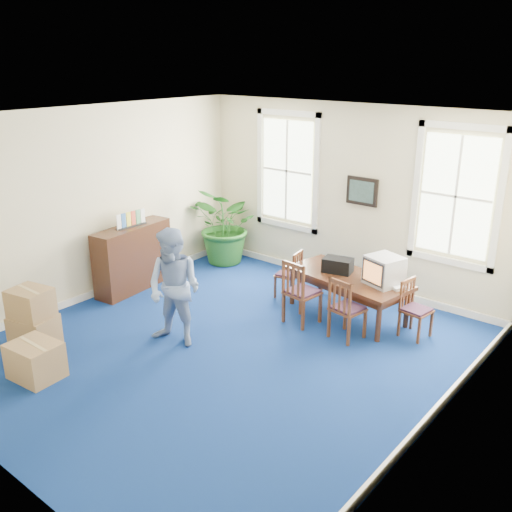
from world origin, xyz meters
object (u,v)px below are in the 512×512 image
Objects in this scene: chair_near_left at (302,291)px; man at (174,288)px; potted_plant at (227,226)px; crt_tv at (384,270)px; credenza at (133,256)px; cardboard_boxes at (49,318)px; conference_table at (347,295)px.

man reaches higher than chair_near_left.
potted_plant reaches higher than chair_near_left.
chair_near_left is (-0.98, -0.71, -0.37)m from crt_tv.
credenza reaches higher than crt_tv.
potted_plant is (-3.67, 0.55, -0.12)m from crt_tv.
cardboard_boxes is at bearing -76.34° from credenza.
credenza reaches higher than conference_table.
cardboard_boxes is (-3.27, -3.63, -0.43)m from crt_tv.
man is 1.82m from cardboard_boxes.
chair_near_left is 0.65× the size of cardboard_boxes.
cardboard_boxes is (-2.69, -3.59, 0.12)m from conference_table.
credenza is at bearing -101.45° from potted_plant.
chair_near_left is at bearing 51.87° from cardboard_boxes.
crt_tv reaches higher than cardboard_boxes.
chair_near_left is 3.71m from cardboard_boxes.
crt_tv is 4.34m from credenza.
chair_near_left is at bearing -111.46° from conference_table.
credenza is (-2.09, 0.95, -0.26)m from man.
crt_tv reaches higher than conference_table.
chair_near_left is at bearing -125.47° from crt_tv.
man reaches higher than cardboard_boxes.
man is 3.42m from potted_plant.
man is 1.11× the size of potted_plant.
man reaches higher than potted_plant.
man is 1.12× the size of credenza.
potted_plant is at bearing -18.53° from chair_near_left.
credenza is (-4.08, -1.47, -0.29)m from crt_tv.
crt_tv is at bearing -8.57° from potted_plant.
potted_plant is at bearing 71.85° from credenza.
chair_near_left is 0.67× the size of potted_plant.
conference_table is 1.23× the size of cardboard_boxes.
man reaches higher than credenza.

